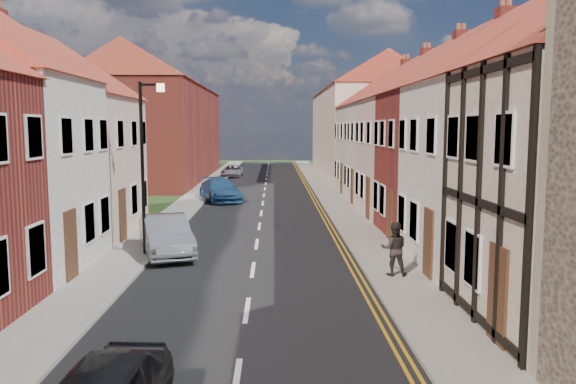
{
  "coord_description": "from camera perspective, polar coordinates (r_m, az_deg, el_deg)",
  "views": [
    {
      "loc": [
        0.69,
        0.37,
        4.55
      ],
      "look_at": [
        1.26,
        23.28,
        1.92
      ],
      "focal_mm": 35.0,
      "sensor_mm": 36.0,
      "label": 1
    }
  ],
  "objects": [
    {
      "name": "cottage_r_white_far",
      "position": [
        35.0,
        12.89,
        6.26
      ],
      "size": [
        8.3,
        5.2,
        9.0
      ],
      "color": "white",
      "rests_on": "ground"
    },
    {
      "name": "car_mid",
      "position": [
        20.63,
        -12.31,
        -4.34
      ],
      "size": [
        2.8,
        4.57,
        1.42
      ],
      "primitive_type": "imported",
      "rotation": [
        0.0,
        0.0,
        0.32
      ],
      "color": "#939599",
      "rests_on": "ground"
    },
    {
      "name": "cottage_r_pink",
      "position": [
        29.8,
        15.46,
        6.16
      ],
      "size": [
        8.3,
        6.0,
        9.0
      ],
      "color": "#FDDAC8",
      "rests_on": "ground"
    },
    {
      "name": "cottage_r_cream_far",
      "position": [
        40.26,
        10.99,
        6.31
      ],
      "size": [
        8.3,
        6.0,
        9.0
      ],
      "color": "#EFE2C9",
      "rests_on": "ground"
    },
    {
      "name": "pavement_left",
      "position": [
        30.4,
        -11.06,
        -2.08
      ],
      "size": [
        1.8,
        90.0,
        0.12
      ],
      "primitive_type": "cube",
      "color": "#AEAA9E",
      "rests_on": "ground"
    },
    {
      "name": "cottage_r_white_near",
      "position": [
        19.71,
        24.61,
        5.73
      ],
      "size": [
        8.3,
        6.0,
        9.0
      ],
      "color": "white",
      "rests_on": "ground"
    },
    {
      "name": "car_distant",
      "position": [
        52.31,
        -5.7,
        2.12
      ],
      "size": [
        1.9,
        3.97,
        1.09
      ],
      "primitive_type": "imported",
      "rotation": [
        0.0,
        0.0,
        -0.02
      ],
      "color": "#ADAEB5",
      "rests_on": "ground"
    },
    {
      "name": "car_far",
      "position": [
        35.17,
        -6.92,
        0.19
      ],
      "size": [
        3.39,
        5.13,
        1.38
      ],
      "primitive_type": "imported",
      "rotation": [
        0.0,
        0.0,
        0.33
      ],
      "color": "navy",
      "rests_on": "ground"
    },
    {
      "name": "pavement_right",
      "position": [
        30.2,
        5.65,
        -2.04
      ],
      "size": [
        1.8,
        90.0,
        0.12
      ],
      "primitive_type": "cube",
      "color": "#AEAA9E",
      "rests_on": "ground"
    },
    {
      "name": "road",
      "position": [
        29.98,
        -2.74,
        -2.18
      ],
      "size": [
        7.0,
        90.0,
        0.02
      ],
      "primitive_type": "cube",
      "color": "black",
      "rests_on": "ground"
    },
    {
      "name": "lamppost",
      "position": [
        20.16,
        -14.36,
        3.46
      ],
      "size": [
        0.88,
        0.15,
        6.0
      ],
      "color": "black",
      "rests_on": "pavement_left"
    },
    {
      "name": "block_right_far",
      "position": [
        55.31,
        7.59,
        7.25
      ],
      "size": [
        8.3,
        24.2,
        10.5
      ],
      "color": "#EFE2C9",
      "rests_on": "ground"
    },
    {
      "name": "cottage_l_pink",
      "position": [
        25.51,
        -24.6,
        5.55
      ],
      "size": [
        8.3,
        6.3,
        8.8
      ],
      "color": "#FDDAC8",
      "rests_on": "ground"
    },
    {
      "name": "block_left_far",
      "position": [
        50.63,
        -12.92,
        7.22
      ],
      "size": [
        8.3,
        24.2,
        10.5
      ],
      "color": "maroon",
      "rests_on": "ground"
    },
    {
      "name": "pedestrian_right",
      "position": [
        17.26,
        10.73,
        -5.68
      ],
      "size": [
        0.85,
        0.7,
        1.62
      ],
      "primitive_type": "imported",
      "rotation": [
        0.0,
        0.0,
        3.02
      ],
      "color": "#2B2422",
      "rests_on": "pavement_right"
    },
    {
      "name": "cottage_r_cream_mid",
      "position": [
        24.68,
        19.1,
        6.02
      ],
      "size": [
        8.3,
        5.2,
        9.0
      ],
      "color": "maroon",
      "rests_on": "ground"
    }
  ]
}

